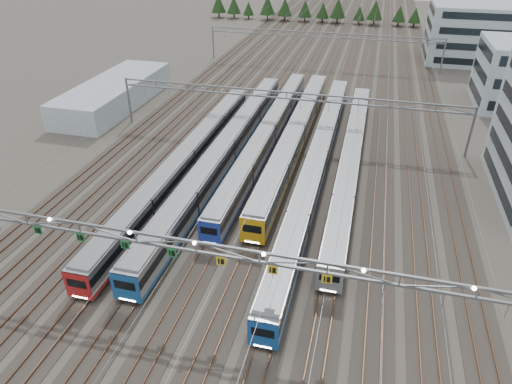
% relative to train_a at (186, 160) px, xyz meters
% --- Properties ---
extents(ground, '(400.00, 400.00, 0.00)m').
position_rel_train_a_xyz_m(ground, '(11.25, -24.56, -2.03)').
color(ground, '#47423A').
rests_on(ground, ground).
extents(track_bed, '(54.00, 260.00, 5.42)m').
position_rel_train_a_xyz_m(track_bed, '(11.25, 75.44, -0.54)').
color(track_bed, '#2D2823').
rests_on(track_bed, ground).
extents(train_a, '(2.74, 53.52, 3.56)m').
position_rel_train_a_xyz_m(train_a, '(0.00, 0.00, 0.00)').
color(train_a, black).
rests_on(train_a, ground).
extents(train_b, '(2.89, 60.54, 3.77)m').
position_rel_train_a_xyz_m(train_b, '(4.50, 4.29, 0.11)').
color(train_b, black).
rests_on(train_b, ground).
extents(train_c, '(2.63, 55.79, 3.41)m').
position_rel_train_a_xyz_m(train_c, '(9.00, 12.10, -0.07)').
color(train_c, black).
rests_on(train_c, ground).
extents(train_d, '(2.87, 53.55, 3.74)m').
position_rel_train_a_xyz_m(train_d, '(13.50, 12.24, 0.09)').
color(train_d, black).
rests_on(train_d, ground).
extents(train_e, '(2.66, 65.64, 3.46)m').
position_rel_train_a_xyz_m(train_e, '(18.00, 4.77, -0.05)').
color(train_e, black).
rests_on(train_e, ground).
extents(train_f, '(2.63, 53.87, 3.42)m').
position_rel_train_a_xyz_m(train_f, '(22.50, 6.89, -0.07)').
color(train_f, black).
rests_on(train_f, ground).
extents(gantry_near, '(56.36, 0.61, 8.08)m').
position_rel_train_a_xyz_m(gantry_near, '(11.20, -24.68, 5.06)').
color(gantry_near, slate).
rests_on(gantry_near, ground).
extents(gantry_mid, '(56.36, 0.36, 8.00)m').
position_rel_train_a_xyz_m(gantry_mid, '(11.25, 15.44, 4.36)').
color(gantry_mid, slate).
rests_on(gantry_mid, ground).
extents(gantry_far, '(56.36, 0.36, 8.00)m').
position_rel_train_a_xyz_m(gantry_far, '(11.25, 60.44, 4.36)').
color(gantry_far, slate).
rests_on(gantry_far, ground).
extents(depot_bldg_north, '(22.00, 18.00, 13.75)m').
position_rel_train_a_xyz_m(depot_bldg_north, '(47.23, 74.20, 4.84)').
color(depot_bldg_north, '#9AB0B8').
rests_on(depot_bldg_north, ground).
extents(west_shed, '(10.00, 30.00, 4.63)m').
position_rel_train_a_xyz_m(west_shed, '(-23.81, 22.51, 0.28)').
color(west_shed, '#9AB0B8').
rests_on(west_shed, ground).
extents(treeline, '(106.40, 5.60, 7.02)m').
position_rel_train_a_xyz_m(treeline, '(16.65, 114.64, 2.20)').
color(treeline, '#332114').
rests_on(treeline, ground).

